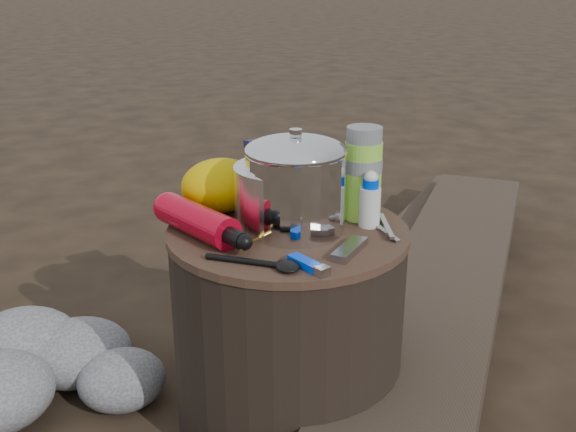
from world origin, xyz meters
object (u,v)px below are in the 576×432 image
object	(u,v)px
camping_pot	(295,184)
travel_mug	(314,177)
stump	(288,326)
fuel_bottle	(197,221)
thermos	(363,174)
log_main	(445,290)

from	to	relation	value
camping_pot	travel_mug	xyz separation A→B (m)	(0.09, 0.16, -0.04)
stump	fuel_bottle	distance (m)	0.32
travel_mug	stump	bearing A→B (deg)	-125.13
stump	thermos	bearing A→B (deg)	6.77
stump	thermos	size ratio (longest dim) A/B	2.53
travel_mug	fuel_bottle	bearing A→B (deg)	-154.81
log_main	travel_mug	world-z (taller)	travel_mug
log_main	fuel_bottle	bearing A→B (deg)	-120.65
stump	log_main	size ratio (longest dim) A/B	0.27
camping_pot	fuel_bottle	size ratio (longest dim) A/B	0.73
fuel_bottle	thermos	world-z (taller)	thermos
stump	fuel_bottle	world-z (taller)	fuel_bottle
camping_pot	log_main	bearing A→B (deg)	30.87
thermos	travel_mug	world-z (taller)	thermos
stump	log_main	bearing A→B (deg)	29.49
thermos	stump	bearing A→B (deg)	-173.23
fuel_bottle	travel_mug	xyz separation A→B (m)	(0.29, 0.14, 0.02)
log_main	camping_pot	bearing A→B (deg)	-112.05
log_main	fuel_bottle	distance (m)	0.91
thermos	travel_mug	size ratio (longest dim) A/B	1.70
camping_pot	fuel_bottle	distance (m)	0.21
travel_mug	camping_pot	bearing A→B (deg)	-120.07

